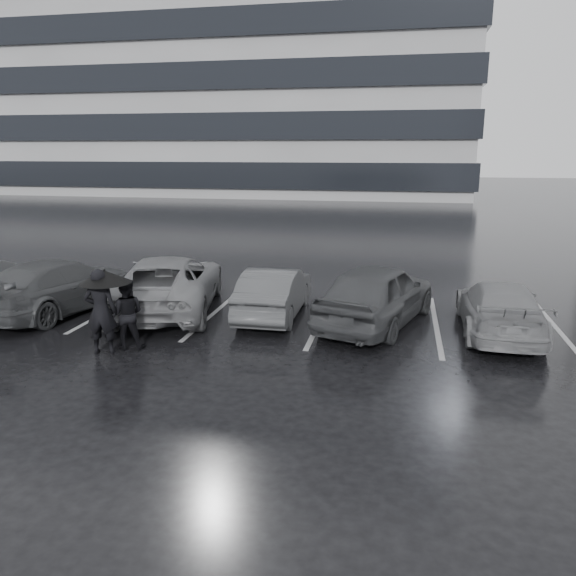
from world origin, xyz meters
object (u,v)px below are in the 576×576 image
(car_main, at_px, (377,294))
(car_west_b, at_px, (168,283))
(car_west_a, at_px, (274,292))
(pedestrian_right, at_px, (126,314))
(car_west_c, at_px, (59,286))
(car_east, at_px, (500,308))
(pedestrian_left, at_px, (101,311))

(car_main, bearing_deg, car_west_b, 15.42)
(car_west_a, bearing_deg, pedestrian_right, 48.82)
(car_west_b, bearing_deg, car_west_a, 168.67)
(car_west_a, xyz_separation_m, car_west_c, (-5.58, -0.72, 0.07))
(car_east, xyz_separation_m, pedestrian_right, (-7.91, -2.60, 0.15))
(car_main, height_order, car_west_c, car_main)
(car_main, height_order, car_west_a, car_main)
(car_west_a, bearing_deg, pedestrian_left, 48.47)
(car_west_b, distance_m, car_west_c, 2.82)
(car_east, height_order, pedestrian_left, pedestrian_left)
(pedestrian_left, bearing_deg, car_west_b, -102.75)
(car_west_b, xyz_separation_m, pedestrian_left, (-0.05, -3.32, 0.17))
(car_west_c, bearing_deg, car_east, -167.59)
(car_west_a, distance_m, pedestrian_left, 4.44)
(car_main, relative_size, car_west_c, 0.94)
(car_west_a, xyz_separation_m, car_west_b, (-2.85, -0.04, 0.10))
(pedestrian_left, bearing_deg, car_west_c, -56.31)
(car_west_c, xyz_separation_m, pedestrian_left, (2.68, -2.63, 0.21))
(car_east, bearing_deg, car_west_c, 3.05)
(car_west_b, relative_size, pedestrian_left, 2.90)
(car_west_c, distance_m, pedestrian_right, 3.78)
(pedestrian_left, bearing_deg, car_east, -172.05)
(car_west_a, relative_size, car_east, 0.90)
(car_west_c, height_order, car_east, car_west_c)
(car_east, bearing_deg, car_west_a, -2.71)
(car_main, distance_m, car_east, 2.80)
(car_east, xyz_separation_m, pedestrian_left, (-8.27, -2.99, 0.29))
(car_main, distance_m, pedestrian_left, 6.30)
(car_main, bearing_deg, pedestrian_left, 47.16)
(car_east, bearing_deg, car_west_b, -1.11)
(car_west_a, height_order, pedestrian_right, pedestrian_right)
(car_west_a, distance_m, car_west_b, 2.85)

